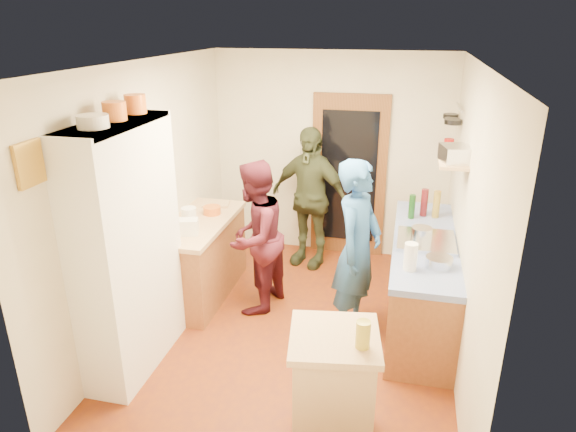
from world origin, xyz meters
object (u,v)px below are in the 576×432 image
(hutch_body, at_px, (128,250))
(person_hob, at_px, (359,251))
(island_base, at_px, (333,392))
(person_left, at_px, (259,237))
(right_counter_base, at_px, (421,282))
(person_back, at_px, (310,198))

(hutch_body, relative_size, person_hob, 1.24)
(hutch_body, distance_m, island_base, 2.06)
(person_hob, bearing_deg, person_left, 92.81)
(right_counter_base, distance_m, island_base, 1.97)
(island_base, xyz_separation_m, person_left, (-1.05, 1.73, 0.39))
(hutch_body, relative_size, right_counter_base, 1.00)
(person_hob, xyz_separation_m, person_left, (-1.07, 0.27, -0.07))
(right_counter_base, height_order, person_left, person_left)
(island_base, relative_size, person_back, 0.49)
(island_base, bearing_deg, person_hob, 89.11)
(right_counter_base, distance_m, person_back, 1.77)
(hutch_body, xyz_separation_m, person_hob, (1.89, 0.90, -0.22))
(person_back, bearing_deg, island_base, -58.15)
(island_base, bearing_deg, person_left, 121.24)
(hutch_body, xyz_separation_m, person_left, (0.82, 1.16, -0.28))
(person_hob, distance_m, person_left, 1.10)
(island_base, xyz_separation_m, person_hob, (0.02, 1.46, 0.45))
(right_counter_base, bearing_deg, person_hob, -146.67)
(hutch_body, xyz_separation_m, person_back, (1.13, 2.32, -0.22))
(person_left, height_order, person_back, person_back)
(person_back, bearing_deg, hutch_body, -98.33)
(hutch_body, height_order, person_left, hutch_body)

